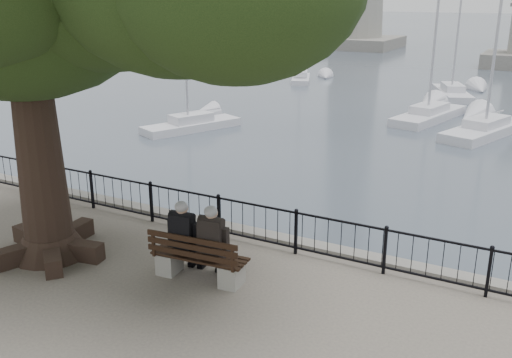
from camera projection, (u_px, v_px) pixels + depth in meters
The scene contains 10 objects.
harbor at pixel (266, 256), 13.75m from camera, with size 260.00×260.00×1.20m.
railing at pixel (256, 222), 13.00m from camera, with size 22.06×0.06×1.00m.
bench at pixel (198, 263), 11.46m from camera, with size 2.03×0.77×1.05m.
person_left at pixel (187, 240), 11.56m from camera, with size 0.51×0.85×1.66m.
person_right at pixel (215, 246), 11.31m from camera, with size 0.51×0.85×1.66m.
sailboat_a at pixel (191, 124), 28.48m from camera, with size 3.35×5.28×9.74m.
sailboat_b at pixel (429, 113), 30.67m from camera, with size 2.98×6.30×14.14m.
sailboat_c at pixel (486, 128), 27.45m from camera, with size 3.57×6.42×12.57m.
sailboat_e at pixel (301, 77), 44.08m from camera, with size 2.94×4.79×10.04m.
sailboat_f at pixel (452, 91), 37.59m from camera, with size 3.60×5.89×12.28m.
Camera 1 is at (5.71, -8.10, 5.55)m, focal length 40.00 mm.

